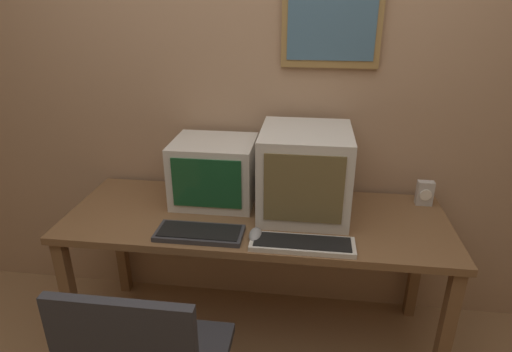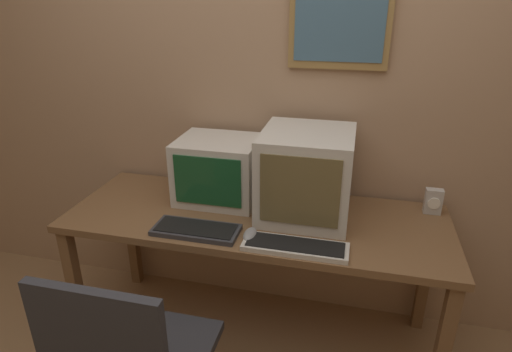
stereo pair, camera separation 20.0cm
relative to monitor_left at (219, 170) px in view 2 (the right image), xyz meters
The scene contains 8 objects.
wall_back 0.51m from the monitor_left, 46.00° to the left, with size 8.00×0.08×2.60m.
desk 0.36m from the monitor_left, 31.24° to the right, with size 1.84×0.67×0.75m.
monitor_left is the anchor object (origin of this frame).
monitor_right 0.46m from the monitor_left, ahead, with size 0.42×0.44×0.42m.
keyboard_main 0.39m from the monitor_left, 88.91° to the right, with size 0.39×0.17×0.03m.
keyboard_side 0.63m from the monitor_left, 40.34° to the right, with size 0.45×0.14×0.03m.
mouse_near_keyboard 0.46m from the monitor_left, 54.19° to the right, with size 0.06×0.12×0.04m.
desk_clock 1.08m from the monitor_left, ahead, with size 0.08×0.05×0.13m.
Camera 2 is at (0.44, -0.98, 1.75)m, focal length 30.00 mm.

